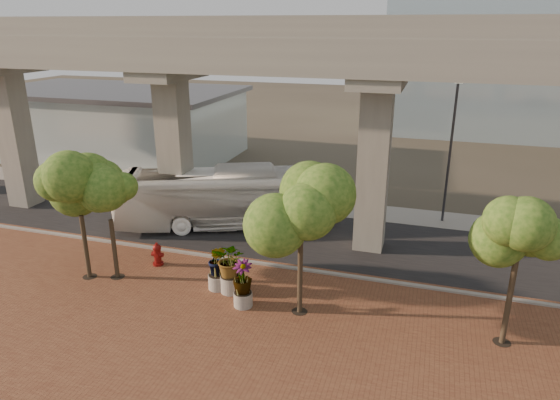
% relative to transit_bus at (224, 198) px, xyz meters
% --- Properties ---
extents(ground, '(160.00, 160.00, 0.00)m').
position_rel_transit_bus_xyz_m(ground, '(3.06, -2.51, -1.85)').
color(ground, '#3A352A').
rests_on(ground, ground).
extents(brick_plaza, '(70.00, 13.00, 0.06)m').
position_rel_transit_bus_xyz_m(brick_plaza, '(3.06, -10.51, -1.82)').
color(brick_plaza, brown).
rests_on(brick_plaza, ground).
extents(asphalt_road, '(90.00, 8.00, 0.04)m').
position_rel_transit_bus_xyz_m(asphalt_road, '(3.06, -0.51, -1.83)').
color(asphalt_road, black).
rests_on(asphalt_road, ground).
extents(curb_strip, '(70.00, 0.25, 0.16)m').
position_rel_transit_bus_xyz_m(curb_strip, '(3.06, -4.51, -1.77)').
color(curb_strip, gray).
rests_on(curb_strip, ground).
extents(far_sidewalk, '(90.00, 3.00, 0.06)m').
position_rel_transit_bus_xyz_m(far_sidewalk, '(3.06, 4.99, -1.82)').
color(far_sidewalk, gray).
rests_on(far_sidewalk, ground).
extents(transit_viaduct, '(72.00, 5.60, 12.40)m').
position_rel_transit_bus_xyz_m(transit_viaduct, '(3.06, -0.51, 5.44)').
color(transit_viaduct, gray).
rests_on(transit_viaduct, ground).
extents(station_pavilion, '(23.00, 13.00, 6.30)m').
position_rel_transit_bus_xyz_m(station_pavilion, '(-16.94, 13.49, 1.37)').
color(station_pavilion, silver).
rests_on(station_pavilion, ground).
extents(transit_bus, '(13.44, 7.90, 3.69)m').
position_rel_transit_bus_xyz_m(transit_bus, '(0.00, 0.00, 0.00)').
color(transit_bus, white).
rests_on(transit_bus, ground).
extents(fire_hydrant, '(0.62, 0.56, 1.24)m').
position_rel_transit_bus_xyz_m(fire_hydrant, '(-1.19, -6.15, -1.19)').
color(fire_hydrant, '#690D0B').
rests_on(fire_hydrant, ground).
extents(planter_front, '(2.29, 2.29, 2.52)m').
position_rel_transit_bus_xyz_m(planter_front, '(3.56, -7.57, -0.26)').
color(planter_front, gray).
rests_on(planter_front, ground).
extents(planter_right, '(2.08, 2.08, 2.22)m').
position_rel_transit_bus_xyz_m(planter_right, '(4.56, -8.61, -0.44)').
color(planter_right, gray).
rests_on(planter_right, ground).
extents(planter_left, '(2.04, 2.04, 2.25)m').
position_rel_transit_bus_xyz_m(planter_left, '(2.84, -7.49, -0.42)').
color(planter_left, '#AAA29A').
rests_on(planter_left, ground).
extents(street_tree_far_west, '(4.04, 4.04, 6.32)m').
position_rel_transit_bus_xyz_m(street_tree_far_west, '(-3.78, -8.36, 2.68)').
color(street_tree_far_west, '#3F3324').
rests_on(street_tree_far_west, ground).
extents(street_tree_near_west, '(3.21, 3.21, 5.50)m').
position_rel_transit_bus_xyz_m(street_tree_near_west, '(-2.44, -7.96, 2.22)').
color(street_tree_near_west, '#3F3324').
rests_on(street_tree_near_west, ground).
extents(street_tree_near_east, '(4.31, 4.31, 6.68)m').
position_rel_transit_bus_xyz_m(street_tree_near_east, '(7.11, -8.33, 2.91)').
color(street_tree_near_east, '#3F3324').
rests_on(street_tree_near_east, ground).
extents(street_tree_far_east, '(3.68, 3.68, 6.47)m').
position_rel_transit_bus_xyz_m(street_tree_far_east, '(15.40, -8.09, 2.98)').
color(street_tree_far_east, '#3F3324').
rests_on(street_tree_far_east, ground).
extents(streetlamp_west, '(0.38, 1.10, 7.58)m').
position_rel_transit_bus_xyz_m(streetlamp_west, '(-5.46, 4.88, 2.58)').
color(streetlamp_west, '#2B2B30').
rests_on(streetlamp_west, ground).
extents(streetlamp_east, '(0.45, 1.31, 9.08)m').
position_rel_transit_bus_xyz_m(streetlamp_east, '(13.06, 4.67, 3.45)').
color(streetlamp_east, '#323338').
rests_on(streetlamp_east, ground).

